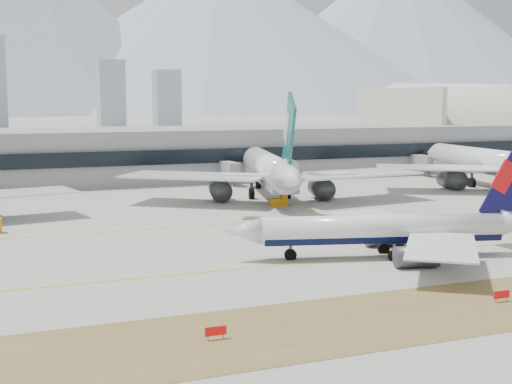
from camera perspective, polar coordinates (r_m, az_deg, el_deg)
name	(u,v)px	position (r m, az deg, el deg)	size (l,w,h in m)	color
ground	(273,257)	(107.16, 1.36, -5.24)	(3000.00, 3000.00, 0.00)	#9E9B94
taxiing_airliner	(395,230)	(108.68, 11.03, -2.99)	(49.80, 42.52, 17.00)	white
widebody_cathay	(270,171)	(168.65, 1.16, 1.69)	(69.14, 69.04, 25.48)	white
widebody_china_air	(489,163)	(202.34, 18.12, 2.22)	(68.86, 67.92, 24.75)	white
terminal	(119,154)	(215.44, -10.89, 2.98)	(280.00, 43.10, 15.00)	gray
hangar	(490,158)	(303.95, 18.22, 2.58)	(91.00, 60.00, 60.00)	beige
hold_sign_left	(216,331)	(71.14, -3.24, -11.05)	(2.20, 0.15, 1.35)	red
hold_sign_right	(502,295)	(88.43, 19.05, -7.77)	(2.20, 0.15, 1.35)	red
gse_c	(279,202)	(158.27, 1.88, -0.77)	(3.55, 2.00, 2.60)	orange
mountain_ridge	(2,19)	(1510.28, -19.65, 12.92)	(2830.00, 1120.00, 470.00)	#9EA8B7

